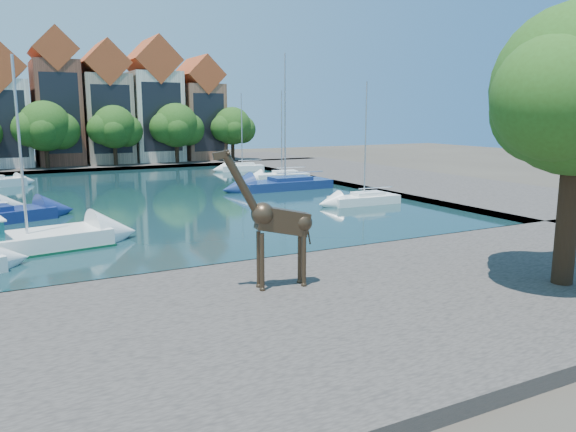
% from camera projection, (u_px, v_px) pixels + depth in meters
% --- Properties ---
extents(ground, '(160.00, 160.00, 0.00)m').
position_uv_depth(ground, '(286.00, 265.00, 26.50)').
color(ground, '#38332B').
rests_on(ground, ground).
extents(water_basin, '(38.00, 50.00, 0.08)m').
position_uv_depth(water_basin, '(155.00, 197.00, 47.36)').
color(water_basin, black).
rests_on(water_basin, ground).
extents(near_quay, '(50.00, 14.00, 0.50)m').
position_uv_depth(near_quay, '(376.00, 304.00, 20.36)').
color(near_quay, '#48433E').
rests_on(near_quay, ground).
extents(far_quay, '(60.00, 16.00, 0.50)m').
position_uv_depth(far_quay, '(93.00, 164.00, 75.16)').
color(far_quay, '#48433E').
rests_on(far_quay, ground).
extents(right_quay, '(14.00, 52.00, 0.50)m').
position_uv_depth(right_quay, '(391.00, 179.00, 58.80)').
color(right_quay, '#48433E').
rests_on(right_quay, ground).
extents(townhouse_west_inner, '(6.43, 9.18, 15.15)m').
position_uv_depth(townhouse_west_inner, '(0.00, 110.00, 69.04)').
color(townhouse_west_inner, silver).
rests_on(townhouse_west_inner, far_quay).
extents(townhouse_center, '(5.44, 9.18, 16.93)m').
position_uv_depth(townhouse_center, '(56.00, 102.00, 71.84)').
color(townhouse_center, brown).
rests_on(townhouse_center, far_quay).
extents(townhouse_east_inner, '(5.94, 9.18, 15.79)m').
position_uv_depth(townhouse_east_inner, '(105.00, 108.00, 74.71)').
color(townhouse_east_inner, tan).
rests_on(townhouse_east_inner, far_quay).
extents(townhouse_east_mid, '(6.43, 9.18, 16.65)m').
position_uv_depth(townhouse_east_mid, '(153.00, 105.00, 77.62)').
color(townhouse_east_mid, beige).
rests_on(townhouse_east_mid, far_quay).
extents(townhouse_east_end, '(5.44, 9.18, 14.43)m').
position_uv_depth(townhouse_east_end, '(198.00, 112.00, 80.78)').
color(townhouse_east_end, '#8B5B43').
rests_on(townhouse_east_end, far_quay).
extents(far_tree_mid_west, '(7.80, 6.00, 8.00)m').
position_uv_depth(far_tree_mid_west, '(46.00, 128.00, 66.75)').
color(far_tree_mid_west, '#332114').
rests_on(far_tree_mid_west, far_quay).
extents(far_tree_mid_east, '(7.02, 5.40, 7.52)m').
position_uv_depth(far_tree_mid_east, '(115.00, 128.00, 70.45)').
color(far_tree_mid_east, '#332114').
rests_on(far_tree_mid_east, far_quay).
extents(far_tree_east, '(7.54, 5.80, 7.84)m').
position_uv_depth(far_tree_east, '(177.00, 127.00, 74.10)').
color(far_tree_east, '#332114').
rests_on(far_tree_east, far_quay).
extents(far_tree_far_east, '(6.76, 5.20, 7.36)m').
position_uv_depth(far_tree_far_east, '(233.00, 127.00, 77.79)').
color(far_tree_far_east, '#332114').
rests_on(far_tree_far_east, far_quay).
extents(giraffe_statue, '(3.70, 0.91, 5.28)m').
position_uv_depth(giraffe_statue, '(275.00, 221.00, 21.02)').
color(giraffe_statue, '#392A1C').
rests_on(giraffe_statue, near_quay).
extents(sailboat_right_a, '(5.64, 2.20, 9.30)m').
position_uv_depth(sailboat_right_a, '(364.00, 198.00, 43.55)').
color(sailboat_right_a, white).
rests_on(sailboat_right_a, water_basin).
extents(sailboat_right_b, '(8.66, 3.05, 12.25)m').
position_uv_depth(sailboat_right_b, '(285.00, 183.00, 52.06)').
color(sailboat_right_b, navy).
rests_on(sailboat_right_b, water_basin).
extents(sailboat_right_c, '(5.84, 2.70, 9.24)m').
position_uv_depth(sailboat_right_c, '(282.00, 175.00, 59.08)').
color(sailboat_right_c, white).
rests_on(sailboat_right_c, water_basin).
extents(sailboat_right_d, '(5.32, 2.66, 9.26)m').
position_uv_depth(sailboat_right_d, '(242.00, 167.00, 68.16)').
color(sailboat_right_d, white).
rests_on(sailboat_right_d, water_basin).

